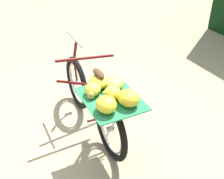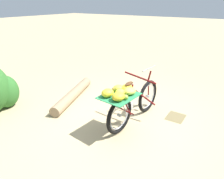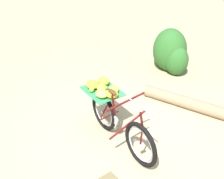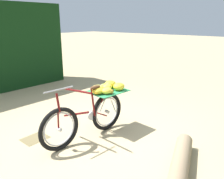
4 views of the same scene
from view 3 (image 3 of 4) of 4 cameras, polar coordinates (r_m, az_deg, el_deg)
name	(u,v)px [view 3 (image 3 of 4)]	position (r m, az deg, el deg)	size (l,w,h in m)	color
ground_plane	(114,139)	(4.73, 0.49, -10.55)	(60.00, 60.00, 0.00)	tan
bicycle	(115,113)	(4.42, 0.57, -5.17)	(1.79, 0.72, 1.03)	black
fallen_log	(187,103)	(5.64, 15.85, -2.74)	(0.25, 0.25, 1.88)	#937A5B
shrub_cluster	(170,52)	(7.01, 12.36, 7.79)	(1.16, 0.80, 1.11)	#2D6628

